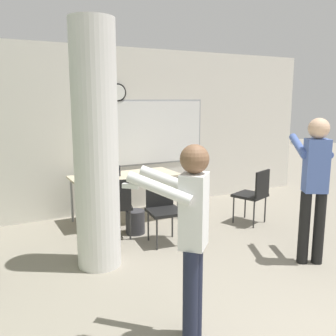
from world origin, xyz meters
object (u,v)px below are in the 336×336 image
person_playing_side (314,179)px  person_playing_front (190,230)px  chair_table_front (163,206)px  chair_mid_room (254,192)px  folding_table (125,178)px  bottle_on_table (118,170)px  chair_table_left (116,203)px

person_playing_side → person_playing_front: 2.15m
chair_table_front → chair_mid_room: 1.60m
chair_mid_room → person_playing_side: size_ratio=0.50×
chair_table_front → chair_mid_room: (1.60, 0.00, 0.00)m
folding_table → bottle_on_table: (-0.12, -0.00, 0.14)m
person_playing_side → folding_table: bearing=118.7°
chair_table_front → person_playing_front: size_ratio=0.54×
chair_mid_room → person_playing_front: 3.17m
chair_table_left → chair_mid_room: size_ratio=1.00×
chair_table_left → chair_table_front: bearing=-38.7°
folding_table → person_playing_side: person_playing_side is taller
chair_table_front → person_playing_side: person_playing_side is taller
chair_table_left → chair_mid_room: bearing=-11.2°
chair_mid_room → person_playing_front: person_playing_front is taller
chair_table_left → person_playing_front: person_playing_front is taller
person_playing_front → person_playing_side: bearing=16.7°
bottle_on_table → person_playing_front: (-0.56, -3.13, 0.12)m
chair_table_front → person_playing_front: bearing=-111.4°
folding_table → bottle_on_table: bottle_on_table is taller
folding_table → person_playing_front: size_ratio=1.05×
chair_table_front → folding_table: bearing=95.9°
chair_table_front → chair_mid_room: bearing=0.0°
chair_table_left → person_playing_side: (1.79, -1.83, 0.51)m
person_playing_front → folding_table: bearing=77.7°
chair_table_left → chair_table_front: (0.53, -0.42, 0.00)m
chair_table_left → folding_table: bearing=59.0°
person_playing_side → bottle_on_table: bearing=120.8°
chair_table_left → chair_table_front: size_ratio=1.00×
folding_table → person_playing_side: 2.89m
bottle_on_table → chair_table_front: bearing=-78.1°
bottle_on_table → chair_table_left: bearing=-113.2°
chair_table_left → chair_mid_room: (2.12, -0.42, 0.00)m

